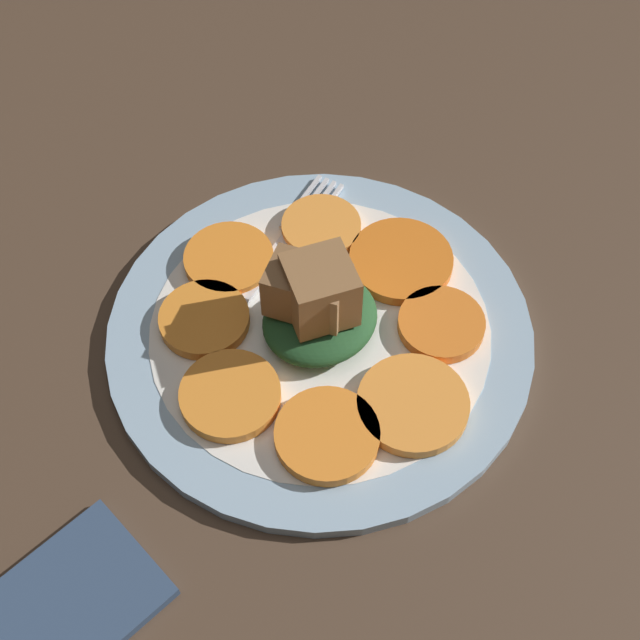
{
  "coord_description": "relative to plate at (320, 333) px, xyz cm",
  "views": [
    {
      "loc": [
        24.79,
        25.91,
        55.6
      ],
      "look_at": [
        0.0,
        0.0,
        4.1
      ],
      "focal_mm": 50.0,
      "sensor_mm": 36.0,
      "label": 1
    }
  ],
  "objects": [
    {
      "name": "table_slab",
      "position": [
        0.0,
        0.0,
        -1.52
      ],
      "size": [
        120.0,
        120.0,
        2.0
      ],
      "primitive_type": "cube",
      "color": "#4C3828",
      "rests_on": "ground"
    },
    {
      "name": "plate",
      "position": [
        0.0,
        0.0,
        0.0
      ],
      "size": [
        30.55,
        30.55,
        1.05
      ],
      "color": "#99B7D1",
      "rests_on": "table_slab"
    },
    {
      "name": "carrot_slice_0",
      "position": [
        0.22,
        8.99,
        1.03
      ],
      "size": [
        7.57,
        7.57,
        0.9
      ],
      "primitive_type": "cylinder",
      "color": "orange",
      "rests_on": "plate"
    },
    {
      "name": "carrot_slice_1",
      "position": [
        -6.26,
        5.94,
        1.03
      ],
      "size": [
        6.21,
        6.21,
        0.9
      ],
      "primitive_type": "cylinder",
      "color": "orange",
      "rests_on": "plate"
    },
    {
      "name": "carrot_slice_2",
      "position": [
        -8.38,
        0.42,
        1.03
      ],
      "size": [
        7.78,
        7.78,
        0.9
      ],
      "primitive_type": "cylinder",
      "color": "orange",
      "rests_on": "plate"
    },
    {
      "name": "carrot_slice_3",
      "position": [
        -6.34,
        -6.5,
        1.03
      ],
      "size": [
        6.12,
        6.12,
        0.9
      ],
      "primitive_type": "cylinder",
      "color": "#F99438",
      "rests_on": "plate"
    },
    {
      "name": "carrot_slice_4",
      "position": [
        0.84,
        -9.0,
        1.03
      ],
      "size": [
        6.74,
        6.74,
        0.9
      ],
      "primitive_type": "cylinder",
      "color": "orange",
      "rests_on": "plate"
    },
    {
      "name": "carrot_slice_5",
      "position": [
        5.66,
        -6.04,
        1.03
      ],
      "size": [
        6.49,
        6.49,
        0.9
      ],
      "primitive_type": "cylinder",
      "color": "orange",
      "rests_on": "plate"
    },
    {
      "name": "carrot_slice_6",
      "position": [
        8.38,
        -0.15,
        1.03
      ],
      "size": [
        6.89,
        6.89,
        0.9
      ],
      "primitive_type": "cylinder",
      "color": "orange",
      "rests_on": "plate"
    },
    {
      "name": "carrot_slice_7",
      "position": [
        5.75,
        6.68,
        1.03
      ],
      "size": [
        6.98,
        6.98,
        0.9
      ],
      "primitive_type": "cylinder",
      "color": "orange",
      "rests_on": "plate"
    },
    {
      "name": "center_pile",
      "position": [
        0.15,
        -0.3,
        3.48
      ],
      "size": [
        8.51,
        7.91,
        6.76
      ],
      "color": "#235128",
      "rests_on": "plate"
    },
    {
      "name": "fork",
      "position": [
        -2.15,
        -7.07,
        0.78
      ],
      "size": [
        17.97,
        7.02,
        0.4
      ],
      "rotation": [
        0.0,
        0.0,
        0.3
      ],
      "color": "silver",
      "rests_on": "plate"
    },
    {
      "name": "napkin",
      "position": [
        25.69,
        3.69,
        -0.12
      ],
      "size": [
        13.33,
        8.0,
        0.8
      ],
      "color": "#334766",
      "rests_on": "table_slab"
    }
  ]
}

